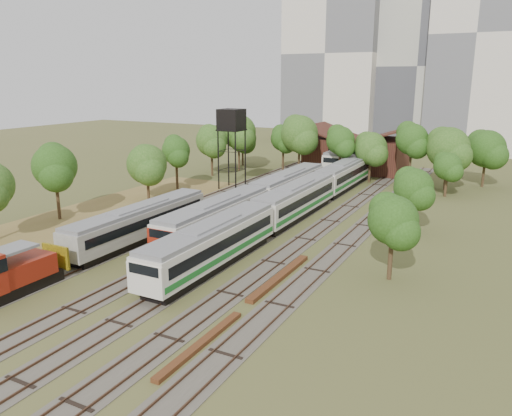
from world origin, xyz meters
The scene contains 18 objects.
ground centered at (0.00, 0.00, 0.00)m, with size 240.00×240.00×0.00m, color #475123.
dry_grass_patch centered at (-18.00, 8.00, 0.02)m, with size 14.00×60.00×0.04m, color brown.
tracks centered at (-0.67, 25.00, 0.04)m, with size 24.60×80.00×0.19m.
railcar_red_set centered at (-2.00, 22.81, 1.98)m, with size 3.02×34.57×3.74m.
railcar_green_set centered at (2.00, 24.57, 2.00)m, with size 3.06×52.08×3.78m.
railcar_rear centered at (-2.00, 55.94, 2.14)m, with size 3.27×16.08×4.05m.
shunter_locomotive centered at (-8.00, -5.03, 1.80)m, with size 2.85×8.10×3.73m.
old_grey_coach centered at (-8.00, 9.89, 1.89)m, with size 2.80×18.00×3.45m.
water_tower centered at (-12.30, 34.84, 9.49)m, with size 3.25×3.25×11.25m.
rail_pile_near centered at (8.00, 7.47, 0.17)m, with size 0.68×10.15×0.34m, color brown.
rail_pile_far centered at (8.20, -3.88, 0.14)m, with size 0.54×8.64×0.28m, color brown.
maintenance_shed centered at (-1.00, 57.98, 2.91)m, with size 16.45×11.55×7.58m.
tree_band_left centered at (-19.88, 22.46, 5.32)m, with size 7.77×66.59×8.43m.
tree_band_far centered at (1.19, 48.86, 6.14)m, with size 43.47×10.71×9.69m.
tree_band_right centered at (15.25, 25.78, 4.53)m, with size 4.91×35.84×6.75m.
tower_left centered at (-18.00, 95.00, 21.00)m, with size 22.00×16.00×42.00m, color beige.
tower_centre centered at (2.00, 100.00, 18.00)m, with size 20.00×18.00×36.00m, color #B5B3A4.
tower_right centered at (14.00, 92.00, 24.00)m, with size 18.00×16.00×48.00m, color beige.
Camera 1 is at (23.34, -25.80, 15.27)m, focal length 35.00 mm.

